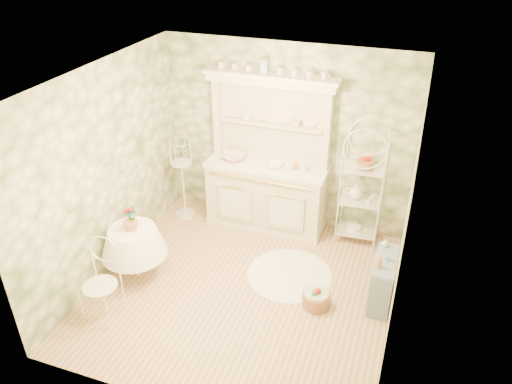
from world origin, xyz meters
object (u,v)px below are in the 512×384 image
(kitchen_dresser, at_px, (267,156))
(birdcage_stand, at_px, (182,175))
(cafe_chair, at_px, (100,286))
(bakers_rack, at_px, (362,188))
(floor_basket, at_px, (316,297))
(side_shelf, at_px, (383,280))
(round_table, at_px, (135,250))

(kitchen_dresser, xyz_separation_m, birdcage_stand, (-1.27, -0.17, -0.45))
(kitchen_dresser, relative_size, cafe_chair, 2.55)
(bakers_rack, bearing_deg, floor_basket, -101.83)
(kitchen_dresser, bearing_deg, cafe_chair, -115.15)
(birdcage_stand, relative_size, floor_basket, 3.74)
(birdcage_stand, height_order, floor_basket, birdcage_stand)
(cafe_chair, distance_m, floor_basket, 2.54)
(side_shelf, bearing_deg, cafe_chair, -147.88)
(side_shelf, distance_m, round_table, 3.12)
(kitchen_dresser, distance_m, floor_basket, 2.14)
(kitchen_dresser, bearing_deg, floor_basket, -52.78)
(kitchen_dresser, distance_m, bakers_rack, 1.40)
(cafe_chair, relative_size, floor_basket, 2.41)
(kitchen_dresser, distance_m, cafe_chair, 2.84)
(bakers_rack, distance_m, floor_basket, 1.74)
(kitchen_dresser, relative_size, birdcage_stand, 1.64)
(side_shelf, xyz_separation_m, cafe_chair, (-3.03, -1.36, 0.15))
(round_table, relative_size, birdcage_stand, 0.56)
(side_shelf, bearing_deg, floor_basket, -145.50)
(kitchen_dresser, relative_size, bakers_rack, 1.35)
(bakers_rack, distance_m, side_shelf, 1.41)
(cafe_chair, bearing_deg, birdcage_stand, 85.41)
(bakers_rack, height_order, round_table, bakers_rack)
(round_table, xyz_separation_m, cafe_chair, (0.04, -0.80, 0.06))
(side_shelf, distance_m, cafe_chair, 3.33)
(floor_basket, bearing_deg, round_table, -175.06)
(bakers_rack, relative_size, side_shelf, 2.41)
(bakers_rack, bearing_deg, cafe_chair, -138.27)
(cafe_chair, bearing_deg, kitchen_dresser, 57.76)
(kitchen_dresser, height_order, cafe_chair, kitchen_dresser)
(kitchen_dresser, relative_size, floor_basket, 6.14)
(kitchen_dresser, xyz_separation_m, round_table, (-1.21, -1.70, -0.75))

